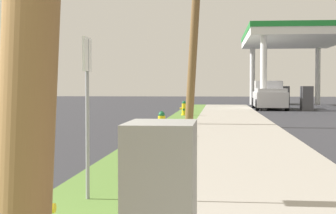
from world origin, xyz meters
name	(u,v)px	position (x,y,z in m)	size (l,w,h in m)	color
fire_hydrant_nearest	(33,210)	(0.65, 1.47, 0.45)	(0.42, 0.38, 0.74)	yellow
fire_hydrant_second	(162,125)	(0.69, 12.54, 0.45)	(0.42, 0.38, 0.74)	yellow
fire_hydrant_third	(184,109)	(0.63, 23.94, 0.45)	(0.42, 0.37, 0.74)	yellow
utility_pole_midground	(195,11)	(1.47, 17.67, 4.52)	(1.37, 0.71, 8.64)	brown
utility_cabinet	(161,209)	(1.94, 0.59, 0.69)	(0.57, 0.83, 1.22)	slate
street_sign_post	(87,84)	(0.66, 3.53, 1.63)	(0.05, 0.36, 2.12)	gray
car_black_by_near_pump	(273,96)	(7.18, 45.01, 0.72)	(1.96, 4.51, 1.57)	black
truck_silver_at_forecourt	(269,96)	(5.85, 34.17, 0.91)	(2.17, 5.42, 1.97)	#BCBCC1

